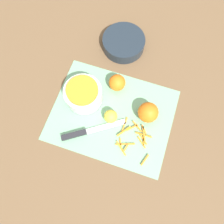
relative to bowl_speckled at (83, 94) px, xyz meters
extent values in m
plane|color=brown|center=(0.13, -0.03, -0.05)|extent=(4.00, 4.00, 0.00)
cube|color=#75AD84|center=(0.13, -0.03, -0.04)|extent=(0.48, 0.37, 0.01)
cylinder|color=silver|center=(0.00, 0.00, -0.01)|extent=(0.15, 0.15, 0.07)
cylinder|color=orange|center=(0.00, 0.00, 0.03)|extent=(0.12, 0.12, 0.02)
cylinder|color=#1E2833|center=(0.08, 0.29, -0.02)|extent=(0.19, 0.19, 0.05)
cube|color=#232328|center=(0.02, -0.16, -0.03)|extent=(0.09, 0.07, 0.02)
cube|color=silver|center=(0.12, -0.09, -0.04)|extent=(0.14, 0.11, 0.00)
sphere|color=orange|center=(0.26, 0.01, 0.00)|extent=(0.08, 0.08, 0.08)
sphere|color=orange|center=(0.11, 0.09, -0.01)|extent=(0.07, 0.07, 0.07)
sphere|color=gold|center=(0.13, -0.05, -0.01)|extent=(0.05, 0.05, 0.05)
cube|color=orange|center=(0.28, -0.09, -0.04)|extent=(0.04, 0.04, 0.00)
cube|color=orange|center=(0.21, -0.15, -0.04)|extent=(0.05, 0.04, 0.00)
cube|color=orange|center=(0.22, -0.15, -0.03)|extent=(0.01, 0.03, 0.00)
cube|color=orange|center=(0.20, -0.13, -0.04)|extent=(0.02, 0.04, 0.00)
cube|color=orange|center=(0.20, -0.09, -0.03)|extent=(0.04, 0.05, 0.00)
cube|color=orange|center=(0.27, -0.05, -0.03)|extent=(0.03, 0.03, 0.00)
cube|color=orange|center=(0.27, -0.07, -0.04)|extent=(0.07, 0.01, 0.00)
cube|color=orange|center=(0.28, -0.07, -0.03)|extent=(0.03, 0.07, 0.00)
cube|color=orange|center=(0.28, -0.10, -0.04)|extent=(0.02, 0.03, 0.00)
cube|color=orange|center=(0.22, -0.06, -0.04)|extent=(0.04, 0.04, 0.00)
cube|color=orange|center=(0.24, -0.05, -0.04)|extent=(0.05, 0.04, 0.00)
cube|color=orange|center=(0.19, -0.06, -0.04)|extent=(0.01, 0.07, 0.00)
cube|color=orange|center=(0.31, -0.17, -0.04)|extent=(0.02, 0.05, 0.00)
cube|color=orange|center=(0.28, -0.10, -0.04)|extent=(0.04, 0.04, 0.00)
cube|color=orange|center=(0.22, -0.13, -0.04)|extent=(0.07, 0.03, 0.00)
camera|label=1|loc=(0.22, -0.29, 0.79)|focal=35.00mm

